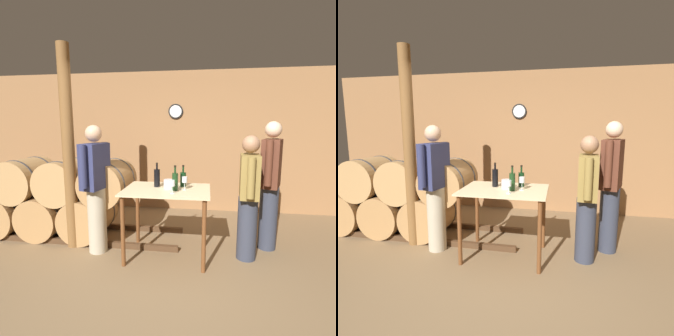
# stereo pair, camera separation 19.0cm
# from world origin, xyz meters

# --- Properties ---
(ground_plane) EXTENTS (14.00, 14.00, 0.00)m
(ground_plane) POSITION_xyz_m (0.00, 0.00, 0.00)
(ground_plane) COLOR brown
(back_wall) EXTENTS (8.40, 0.08, 2.70)m
(back_wall) POSITION_xyz_m (-0.00, 2.83, 1.35)
(back_wall) COLOR #996B42
(back_wall) RESTS_ON ground_plane
(barrel_rack) EXTENTS (4.12, 0.79, 1.19)m
(barrel_rack) POSITION_xyz_m (-1.90, 1.27, 0.58)
(barrel_rack) COLOR #4C331E
(barrel_rack) RESTS_ON ground_plane
(tasting_table) EXTENTS (1.07, 0.79, 0.89)m
(tasting_table) POSITION_xyz_m (-0.14, 0.84, 0.73)
(tasting_table) COLOR beige
(tasting_table) RESTS_ON ground_plane
(wooden_post) EXTENTS (0.16, 0.16, 2.70)m
(wooden_post) POSITION_xyz_m (-1.47, 0.92, 1.35)
(wooden_post) COLOR brown
(wooden_post) RESTS_ON ground_plane
(wine_bottle_far_left) EXTENTS (0.08, 0.08, 0.31)m
(wine_bottle_far_left) POSITION_xyz_m (-0.28, 0.95, 1.01)
(wine_bottle_far_left) COLOR black
(wine_bottle_far_left) RESTS_ON tasting_table
(wine_bottle_left) EXTENTS (0.07, 0.07, 0.31)m
(wine_bottle_left) POSITION_xyz_m (-0.03, 0.78, 1.00)
(wine_bottle_left) COLOR #193819
(wine_bottle_left) RESTS_ON tasting_table
(wine_bottle_center) EXTENTS (0.08, 0.08, 0.28)m
(wine_bottle_center) POSITION_xyz_m (0.05, 1.01, 0.99)
(wine_bottle_center) COLOR black
(wine_bottle_center) RESTS_ON tasting_table
(wine_glass_near_left) EXTENTS (0.06, 0.06, 0.16)m
(wine_glass_near_left) POSITION_xyz_m (-0.04, 0.63, 1.00)
(wine_glass_near_left) COLOR silver
(wine_glass_near_left) RESTS_ON tasting_table
(wine_glass_near_center) EXTENTS (0.07, 0.07, 0.17)m
(wine_glass_near_center) POSITION_xyz_m (0.09, 0.83, 1.01)
(wine_glass_near_center) COLOR silver
(wine_glass_near_center) RESTS_ON tasting_table
(ice_bucket) EXTENTS (0.14, 0.14, 0.11)m
(ice_bucket) POSITION_xyz_m (-0.12, 0.89, 0.94)
(ice_bucket) COLOR silver
(ice_bucket) RESTS_ON tasting_table
(person_host) EXTENTS (0.25, 0.59, 1.56)m
(person_host) POSITION_xyz_m (0.87, 0.92, 0.82)
(person_host) COLOR #333847
(person_host) RESTS_ON ground_plane
(person_visitor_with_scarf) EXTENTS (0.29, 0.58, 1.68)m
(person_visitor_with_scarf) POSITION_xyz_m (-1.07, 0.82, 0.89)
(person_visitor_with_scarf) COLOR #B7AD93
(person_visitor_with_scarf) RESTS_ON ground_plane
(person_visitor_bearded) EXTENTS (0.34, 0.56, 1.73)m
(person_visitor_bearded) POSITION_xyz_m (1.19, 1.26, 0.92)
(person_visitor_bearded) COLOR #333847
(person_visitor_bearded) RESTS_ON ground_plane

